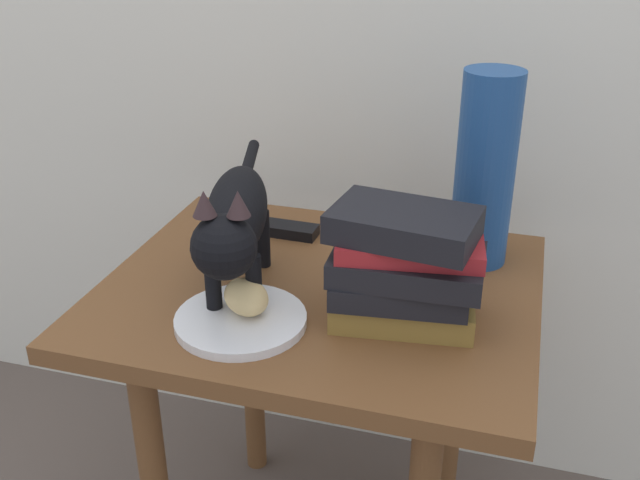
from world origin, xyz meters
TOP-DOWN VIEW (x-y plane):
  - side_table at (0.00, 0.00)m, footprint 0.69×0.57m
  - plate at (-0.08, -0.15)m, footprint 0.19×0.19m
  - bread_roll at (-0.07, -0.13)m, footprint 0.10×0.10m
  - cat at (-0.11, -0.07)m, footprint 0.17×0.47m
  - book_stack at (0.15, -0.07)m, footprint 0.22×0.16m
  - green_vase at (0.23, 0.16)m, footprint 0.10×0.10m
  - candle_jar at (0.06, 0.15)m, footprint 0.07×0.07m
  - tv_remote at (-0.13, 0.16)m, footprint 0.15×0.05m

SIDE VIEW (x-z plane):
  - side_table at x=0.00m, z-range 0.21..0.83m
  - plate at x=-0.08m, z-range 0.62..0.63m
  - tv_remote at x=-0.13m, z-range 0.62..0.64m
  - candle_jar at x=0.06m, z-range 0.61..0.70m
  - bread_roll at x=-0.07m, z-range 0.63..0.68m
  - book_stack at x=0.15m, z-range 0.62..0.80m
  - cat at x=-0.11m, z-range 0.64..0.87m
  - green_vase at x=0.23m, z-range 0.62..0.94m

